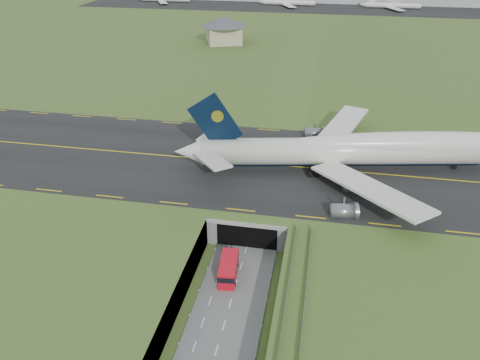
# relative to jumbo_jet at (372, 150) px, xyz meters

# --- Properties ---
(ground) EXTENTS (900.00, 900.00, 0.00)m
(ground) POSITION_rel_jumbo_jet_xyz_m (-24.31, -34.75, -11.24)
(ground) COLOR #3F5722
(ground) RESTS_ON ground
(airfield_deck) EXTENTS (800.00, 800.00, 6.00)m
(airfield_deck) POSITION_rel_jumbo_jet_xyz_m (-24.31, -34.75, -8.24)
(airfield_deck) COLOR gray
(airfield_deck) RESTS_ON ground
(trench_road) EXTENTS (12.00, 75.00, 0.20)m
(trench_road) POSITION_rel_jumbo_jet_xyz_m (-24.31, -42.25, -11.14)
(trench_road) COLOR slate
(trench_road) RESTS_ON ground
(taxiway) EXTENTS (800.00, 44.00, 0.18)m
(taxiway) POSITION_rel_jumbo_jet_xyz_m (-24.31, -1.75, -5.15)
(taxiway) COLOR black
(taxiway) RESTS_ON airfield_deck
(tunnel_portal) EXTENTS (17.00, 22.30, 6.00)m
(tunnel_portal) POSITION_rel_jumbo_jet_xyz_m (-24.31, -18.04, -7.91)
(tunnel_portal) COLOR gray
(tunnel_portal) RESTS_ON ground
(guideway) EXTENTS (3.00, 53.00, 7.05)m
(guideway) POSITION_rel_jumbo_jet_xyz_m (-13.31, -53.86, -5.92)
(guideway) COLOR #A8A8A3
(guideway) RESTS_ON ground
(jumbo_jet) EXTENTS (89.76, 57.84, 19.51)m
(jumbo_jet) POSITION_rel_jumbo_jet_xyz_m (0.00, 0.00, 0.00)
(jumbo_jet) COLOR silver
(jumbo_jet) RESTS_ON ground
(shuttle_tram) EXTENTS (3.85, 8.44, 3.32)m
(shuttle_tram) POSITION_rel_jumbo_jet_xyz_m (-26.05, -35.81, -9.42)
(shuttle_tram) COLOR red
(shuttle_tram) RESTS_ON ground
(service_building) EXTENTS (28.63, 28.63, 12.14)m
(service_building) POSITION_rel_jumbo_jet_xyz_m (-61.56, 121.37, 1.95)
(service_building) COLOR tan
(service_building) RESTS_ON ground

